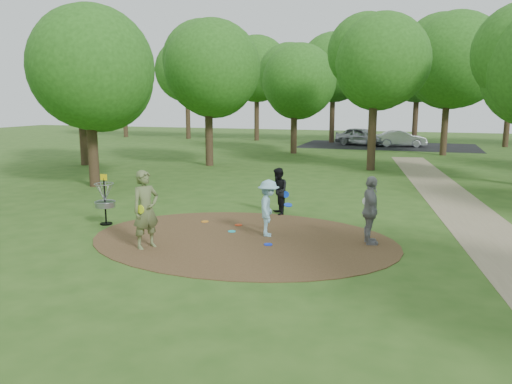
% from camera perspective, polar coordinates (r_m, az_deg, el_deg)
% --- Properties ---
extents(ground, '(100.00, 100.00, 0.00)m').
position_cam_1_polar(ground, '(13.56, -1.58, -5.45)').
color(ground, '#2D5119').
rests_on(ground, ground).
extents(dirt_clearing, '(8.40, 8.40, 0.02)m').
position_cam_1_polar(dirt_clearing, '(13.56, -1.58, -5.41)').
color(dirt_clearing, '#47301C').
rests_on(dirt_clearing, ground).
extents(footpath, '(7.55, 39.89, 0.01)m').
position_cam_1_polar(footpath, '(14.90, 25.66, -5.02)').
color(footpath, '#8C7A5B').
rests_on(footpath, ground).
extents(parking_lot, '(14.00, 8.00, 0.01)m').
position_cam_1_polar(parking_lot, '(42.51, 14.85, 5.12)').
color(parking_lot, black).
rests_on(parking_lot, ground).
extents(player_observer_with_disc, '(0.77, 0.87, 2.00)m').
position_cam_1_polar(player_observer_with_disc, '(12.86, -12.48, -1.99)').
color(player_observer_with_disc, '#5D693D').
rests_on(player_observer_with_disc, ground).
extents(player_throwing_with_disc, '(1.11, 1.13, 1.58)m').
position_cam_1_polar(player_throwing_with_disc, '(13.71, 1.42, -1.87)').
color(player_throwing_with_disc, '#8BC0CF').
rests_on(player_throwing_with_disc, ground).
extents(player_walking_with_disc, '(0.88, 0.94, 1.55)m').
position_cam_1_polar(player_walking_with_disc, '(16.34, 2.54, 0.08)').
color(player_walking_with_disc, black).
rests_on(player_walking_with_disc, ground).
extents(player_waiting_with_disc, '(0.70, 1.14, 1.81)m').
position_cam_1_polar(player_waiting_with_disc, '(13.24, 12.94, -2.08)').
color(player_waiting_with_disc, gray).
rests_on(player_waiting_with_disc, ground).
extents(disc_ground_cyan, '(0.22, 0.22, 0.02)m').
position_cam_1_polar(disc_ground_cyan, '(14.29, -2.79, -4.51)').
color(disc_ground_cyan, '#19C0CE').
rests_on(disc_ground_cyan, dirt_clearing).
extents(disc_ground_blue, '(0.22, 0.22, 0.02)m').
position_cam_1_polar(disc_ground_blue, '(13.02, 1.39, -6.01)').
color(disc_ground_blue, '#0D29E6').
rests_on(disc_ground_blue, dirt_clearing).
extents(disc_ground_red, '(0.22, 0.22, 0.02)m').
position_cam_1_polar(disc_ground_red, '(15.00, -2.01, -3.78)').
color(disc_ground_red, red).
rests_on(disc_ground_red, dirt_clearing).
extents(car_left, '(4.70, 3.17, 1.48)m').
position_cam_1_polar(car_left, '(42.48, 11.97, 6.24)').
color(car_left, '#96999D').
rests_on(car_left, ground).
extents(car_right, '(4.11, 2.05, 1.29)m').
position_cam_1_polar(car_right, '(42.00, 16.24, 5.87)').
color(car_right, '#B1B3B9').
rests_on(car_right, ground).
extents(disc_ground_orange, '(0.22, 0.22, 0.02)m').
position_cam_1_polar(disc_ground_orange, '(15.49, -5.86, -3.37)').
color(disc_ground_orange, orange).
rests_on(disc_ground_orange, dirt_clearing).
extents(disc_golf_basket, '(0.63, 0.63, 1.54)m').
position_cam_1_polar(disc_golf_basket, '(15.67, -16.91, -0.45)').
color(disc_golf_basket, black).
rests_on(disc_golf_basket, ground).
extents(tree_ring, '(37.16, 45.87, 9.24)m').
position_cam_1_polar(tree_ring, '(21.11, 11.63, 14.12)').
color(tree_ring, '#332316').
rests_on(tree_ring, ground).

